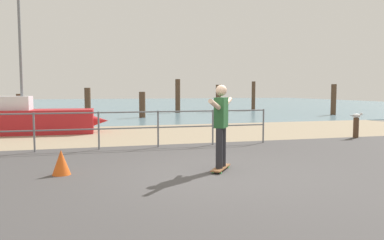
# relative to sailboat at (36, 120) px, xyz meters

# --- Properties ---
(ground_plane) EXTENTS (24.00, 10.00, 0.04)m
(ground_plane) POSITION_rel_sailboat_xyz_m (4.19, -9.00, -0.52)
(ground_plane) COLOR #474444
(ground_plane) RESTS_ON ground
(beach_strip) EXTENTS (24.00, 6.00, 0.04)m
(beach_strip) POSITION_rel_sailboat_xyz_m (4.19, -1.00, -0.52)
(beach_strip) COLOR tan
(beach_strip) RESTS_ON ground
(sea_surface) EXTENTS (72.00, 50.00, 0.04)m
(sea_surface) POSITION_rel_sailboat_xyz_m (4.19, 27.00, -0.52)
(sea_surface) COLOR slate
(sea_surface) RESTS_ON ground
(railing_fence) EXTENTS (11.43, 0.05, 1.05)m
(railing_fence) POSITION_rel_sailboat_xyz_m (1.32, -4.40, 0.17)
(railing_fence) COLOR slate
(railing_fence) RESTS_ON ground
(sailboat) EXTENTS (4.99, 1.57, 5.41)m
(sailboat) POSITION_rel_sailboat_xyz_m (0.00, 0.00, 0.00)
(sailboat) COLOR #B21E23
(sailboat) RESTS_ON ground
(skateboard) EXTENTS (0.63, 0.77, 0.08)m
(skateboard) POSITION_rel_sailboat_xyz_m (4.43, -7.75, -0.46)
(skateboard) COLOR brown
(skateboard) RESTS_ON ground
(skateboarder) EXTENTS (0.91, 1.23, 1.65)m
(skateboarder) POSITION_rel_sailboat_xyz_m (4.43, -7.75, 0.49)
(skateboarder) COLOR #26262B
(skateboarder) RESTS_ON skateboard
(bollard_short) EXTENTS (0.18, 0.18, 0.69)m
(bollard_short) POSITION_rel_sailboat_xyz_m (10.56, -4.14, -0.18)
(bollard_short) COLOR #513826
(bollard_short) RESTS_ON ground
(seagull) EXTENTS (0.49, 0.14, 0.18)m
(seagull) POSITION_rel_sailboat_xyz_m (10.57, -4.14, 0.24)
(seagull) COLOR white
(seagull) RESTS_ON bollard_short
(groyne_post_0) EXTENTS (0.32, 0.32, 1.44)m
(groyne_post_0) POSITION_rel_sailboat_xyz_m (-1.25, 4.34, 0.20)
(groyne_post_0) COLOR #513826
(groyne_post_0) RESTS_ON ground
(groyne_post_1) EXTENTS (0.36, 0.36, 1.75)m
(groyne_post_1) POSITION_rel_sailboat_xyz_m (1.80, 8.64, 0.35)
(groyne_post_1) COLOR #513826
(groyne_post_1) RESTS_ON ground
(groyne_post_2) EXTENTS (0.36, 0.36, 1.51)m
(groyne_post_2) POSITION_rel_sailboat_xyz_m (4.86, 6.87, 0.23)
(groyne_post_2) COLOR #513826
(groyne_post_2) RESTS_ON ground
(groyne_post_3) EXTENTS (0.35, 0.35, 2.37)m
(groyne_post_3) POSITION_rel_sailboat_xyz_m (7.91, 10.88, 0.66)
(groyne_post_3) COLOR #513826
(groyne_post_3) RESTS_ON ground
(groyne_post_4) EXTENTS (0.38, 0.38, 1.99)m
(groyne_post_4) POSITION_rel_sailboat_xyz_m (10.97, 10.96, 0.47)
(groyne_post_4) COLOR #513826
(groyne_post_4) RESTS_ON ground
(groyne_post_5) EXTENTS (0.28, 0.28, 2.25)m
(groyne_post_5) POSITION_rel_sailboat_xyz_m (14.02, 11.57, 0.60)
(groyne_post_5) COLOR #513826
(groyne_post_5) RESTS_ON ground
(groyne_post_6) EXTENTS (0.33, 0.33, 1.99)m
(groyne_post_6) POSITION_rel_sailboat_xyz_m (17.08, 6.02, 0.47)
(groyne_post_6) COLOR #513826
(groyne_post_6) RESTS_ON ground
(traffic_cone) EXTENTS (0.36, 0.36, 0.50)m
(traffic_cone) POSITION_rel_sailboat_xyz_m (1.36, -7.32, -0.27)
(traffic_cone) COLOR #E55919
(traffic_cone) RESTS_ON ground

